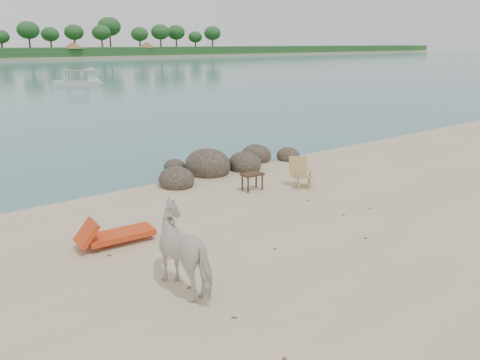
% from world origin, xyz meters
% --- Properties ---
extents(boulders, '(6.43, 2.89, 1.21)m').
position_xyz_m(boulders, '(2.90, 6.02, 0.23)').
color(boulders, '#302820').
rests_on(boulders, ground).
extents(cow, '(1.00, 1.94, 1.58)m').
position_xyz_m(cow, '(-2.56, -0.63, 0.79)').
color(cow, silver).
rests_on(cow, ground).
extents(side_table, '(0.71, 0.48, 0.55)m').
position_xyz_m(side_table, '(2.28, 3.47, 0.28)').
color(side_table, '#2F2313').
rests_on(side_table, ground).
extents(lounge_chair, '(2.00, 0.82, 0.59)m').
position_xyz_m(lounge_chair, '(-2.76, 2.16, 0.29)').
color(lounge_chair, red).
rests_on(lounge_chair, ground).
extents(deck_chair, '(0.90, 0.92, 0.99)m').
position_xyz_m(deck_chair, '(3.81, 2.68, 0.49)').
color(deck_chair, tan).
rests_on(deck_chair, ground).
extents(boat_mid, '(5.40, 4.01, 2.73)m').
position_xyz_m(boat_mid, '(10.82, 45.17, 1.36)').
color(boat_mid, beige).
rests_on(boat_mid, water).
extents(boat_far, '(4.10, 5.33, 0.65)m').
position_xyz_m(boat_far, '(19.32, 65.13, 0.32)').
color(boat_far, '#B8B9B4').
rests_on(boat_far, water).
extents(dead_leaves, '(7.27, 5.13, 0.00)m').
position_xyz_m(dead_leaves, '(0.40, -0.27, 0.00)').
color(dead_leaves, brown).
rests_on(dead_leaves, ground).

